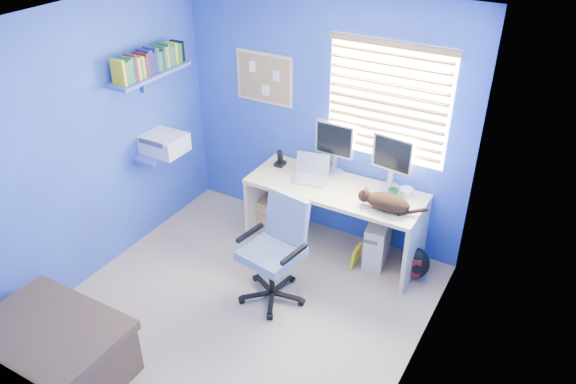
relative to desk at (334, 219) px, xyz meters
The scene contains 23 objects.
floor 1.35m from the desk, 104.67° to the right, with size 3.00×3.20×0.00m, color tan.
ceiling 2.49m from the desk, 104.67° to the right, with size 3.00×3.20×0.00m, color white.
wall_back 1.00m from the desk, 133.59° to the left, with size 3.00×0.01×2.50m, color #2C43B6.
wall_front 3.01m from the desk, 96.56° to the right, with size 3.00×0.01×2.50m, color #2C43B6.
wall_left 2.39m from the desk, 145.54° to the right, with size 0.01×3.20×2.50m, color #2C43B6.
wall_right 1.93m from the desk, 46.97° to the right, with size 0.01×3.20×2.50m, color #2C43B6.
desk is the anchor object (origin of this frame).
laptop 0.55m from the desk, behind, with size 0.33×0.26×0.22m, color silver.
monitor_left 0.70m from the desk, 119.06° to the left, with size 0.40×0.12×0.54m, color silver.
monitor_right 0.82m from the desk, 28.36° to the left, with size 0.40×0.12×0.54m, color silver.
phone 0.83m from the desk, behind, with size 0.09×0.11×0.17m, color black.
mug 0.69m from the desk, ahead, with size 0.10×0.09×0.10m, color #226836.
cd_spindle 0.77m from the desk, 17.12° to the left, with size 0.13×0.13×0.07m, color silver.
cat 0.73m from the desk, 12.41° to the right, with size 0.41×0.22×0.15m, color black.
tower_pc 0.48m from the desk, ahead, with size 0.19×0.44×0.45m, color beige.
drawer_boxes 0.68m from the desk, behind, with size 0.35×0.28×0.41m, color tan.
yellow_book 0.42m from the desk, 23.63° to the right, with size 0.03×0.17×0.24m, color yellow.
backpack 0.88m from the desk, ahead, with size 0.28×0.21×0.32m, color black.
bed_corner 2.74m from the desk, 114.40° to the right, with size 1.03×0.73×0.50m, color #4F3626.
office_chair 0.88m from the desk, 100.31° to the right, with size 0.65×0.65×0.98m.
window_blinds 1.26m from the desk, 44.26° to the left, with size 1.15×0.05×1.10m.
corkboard 1.57m from the desk, 161.62° to the left, with size 0.64×0.02×0.52m.
wall_shelves 2.05m from the desk, 163.28° to the right, with size 0.42×0.90×1.05m.
Camera 1 is at (2.21, -2.97, 3.46)m, focal length 35.00 mm.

